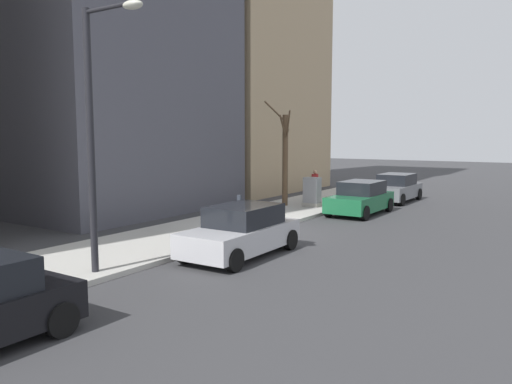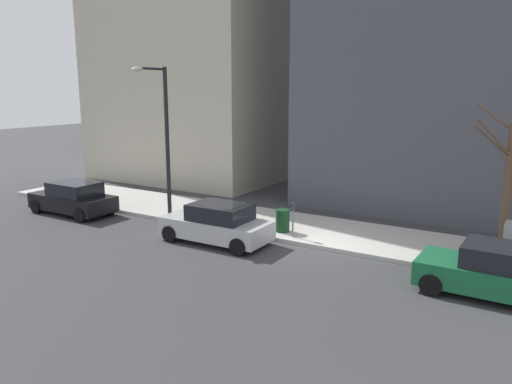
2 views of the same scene
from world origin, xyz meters
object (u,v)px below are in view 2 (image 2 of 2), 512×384
(parked_car_green, at_px, (498,273))
(parked_car_silver, at_px, (217,224))
(bare_tree, at_px, (507,185))
(trash_bin, at_px, (283,221))
(parking_meter, at_px, (293,216))
(streetlamp, at_px, (163,130))
(parked_car_black, at_px, (73,198))

(parked_car_green, bearing_deg, parked_car_silver, 90.65)
(bare_tree, bearing_deg, trash_bin, 102.37)
(parking_meter, distance_m, streetlamp, 6.98)
(parked_car_green, bearing_deg, trash_bin, 75.59)
(parked_car_green, xyz_separation_m, parked_car_silver, (-0.00, 9.67, 0.00))
(parking_meter, height_order, bare_tree, bare_tree)
(parked_car_black, bearing_deg, bare_tree, -77.61)
(parking_meter, xyz_separation_m, bare_tree, (2.14, -7.02, 1.59))
(parked_car_silver, height_order, trash_bin, parked_car_silver)
(bare_tree, bearing_deg, parked_car_silver, 112.37)
(parked_car_black, relative_size, parking_meter, 3.12)
(parked_car_silver, height_order, streetlamp, streetlamp)
(parked_car_silver, bearing_deg, trash_bin, -37.92)
(parked_car_silver, relative_size, parked_car_black, 1.00)
(trash_bin, bearing_deg, bare_tree, -77.63)
(bare_tree, bearing_deg, parked_car_green, -175.31)
(parked_car_green, distance_m, trash_bin, 8.31)
(parked_car_black, xyz_separation_m, trash_bin, (2.08, -9.93, -0.14))
(parked_car_green, height_order, streetlamp, streetlamp)
(bare_tree, bearing_deg, streetlamp, 99.85)
(parked_car_silver, bearing_deg, bare_tree, -68.27)
(parking_meter, bearing_deg, trash_bin, 56.92)
(parked_car_black, relative_size, trash_bin, 4.68)
(parking_meter, bearing_deg, parked_car_silver, 126.21)
(parked_car_green, height_order, parking_meter, parked_car_green)
(streetlamp, bearing_deg, parking_meter, -88.47)
(streetlamp, bearing_deg, parked_car_green, -96.45)
(parked_car_silver, height_order, bare_tree, bare_tree)
(parked_car_green, height_order, parked_car_silver, same)
(parking_meter, height_order, streetlamp, streetlamp)
(trash_bin, bearing_deg, parked_car_black, 101.83)
(parked_car_silver, height_order, parked_car_black, same)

